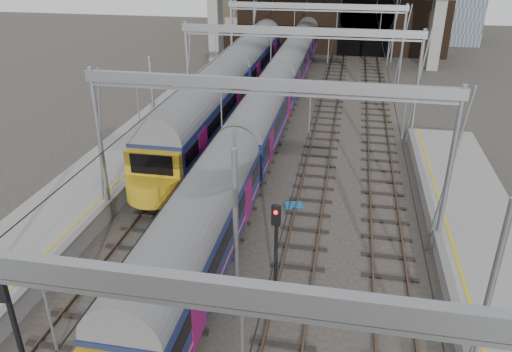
% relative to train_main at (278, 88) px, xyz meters
% --- Properties ---
extents(ground, '(160.00, 160.00, 0.00)m').
position_rel_train_main_xyz_m(ground, '(2.00, -26.14, -2.38)').
color(ground, '#38332D').
rests_on(ground, ground).
extents(platform_left, '(4.32, 55.00, 1.12)m').
position_rel_train_main_xyz_m(platform_left, '(-8.18, -23.64, -1.82)').
color(platform_left, gray).
rests_on(platform_left, ground).
extents(tracks, '(14.40, 80.00, 0.22)m').
position_rel_train_main_xyz_m(tracks, '(2.00, -11.14, -2.36)').
color(tracks, '#4C3828').
rests_on(tracks, ground).
extents(overhead_line, '(16.80, 80.00, 8.00)m').
position_rel_train_main_xyz_m(overhead_line, '(2.00, -4.65, 4.19)').
color(overhead_line, gray).
rests_on(overhead_line, ground).
extents(retaining_wall, '(28.00, 2.75, 9.00)m').
position_rel_train_main_xyz_m(retaining_wall, '(3.40, 25.79, 1.95)').
color(retaining_wall, '#312116').
rests_on(retaining_wall, ground).
extents(train_main, '(2.62, 60.56, 4.56)m').
position_rel_train_main_xyz_m(train_main, '(0.00, 0.00, 0.00)').
color(train_main, black).
rests_on(train_main, ground).
extents(train_second, '(3.07, 35.53, 5.20)m').
position_rel_train_main_xyz_m(train_second, '(-4.00, 0.46, 0.27)').
color(train_second, black).
rests_on(train_second, ground).
extents(signal_near_left, '(0.38, 0.48, 5.14)m').
position_rel_train_main_xyz_m(signal_near_left, '(-3.40, -29.48, 0.84)').
color(signal_near_left, black).
rests_on(signal_near_left, ground).
extents(signal_near_centre, '(0.35, 0.46, 4.52)m').
position_rel_train_main_xyz_m(signal_near_centre, '(3.33, -23.17, 0.50)').
color(signal_near_centre, black).
rests_on(signal_near_centre, ground).
extents(equip_cover_b, '(1.11, 0.94, 0.11)m').
position_rel_train_main_xyz_m(equip_cover_b, '(3.11, -15.05, -2.32)').
color(equip_cover_b, '#1664AC').
rests_on(equip_cover_b, ground).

